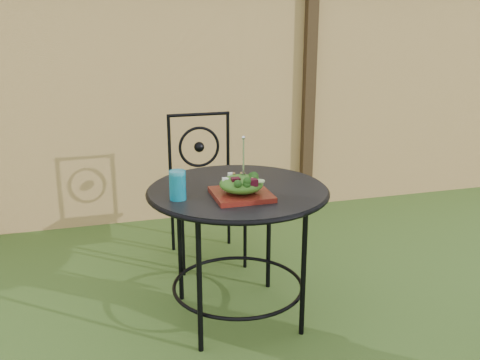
# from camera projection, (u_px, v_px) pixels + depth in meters

# --- Properties ---
(fence) EXTENTS (8.00, 0.12, 1.90)m
(fence) POSITION_uv_depth(u_px,v_px,m) (147.00, 101.00, 4.03)
(fence) COLOR #E0B36F
(fence) RESTS_ON ground
(patio_table) EXTENTS (0.92, 0.92, 0.72)m
(patio_table) POSITION_uv_depth(u_px,v_px,m) (238.00, 214.00, 2.73)
(patio_table) COLOR black
(patio_table) RESTS_ON ground
(patio_chair) EXTENTS (0.46, 0.46, 0.95)m
(patio_chair) POSITION_uv_depth(u_px,v_px,m) (205.00, 184.00, 3.50)
(patio_chair) COLOR black
(patio_chair) RESTS_ON ground
(salad_plate) EXTENTS (0.27, 0.27, 0.02)m
(salad_plate) POSITION_uv_depth(u_px,v_px,m) (241.00, 194.00, 2.56)
(salad_plate) COLOR #4E0B0F
(salad_plate) RESTS_ON patio_table
(salad) EXTENTS (0.21, 0.21, 0.08)m
(salad) POSITION_uv_depth(u_px,v_px,m) (241.00, 184.00, 2.54)
(salad) COLOR #235614
(salad) RESTS_ON salad_plate
(fork) EXTENTS (0.01, 0.01, 0.18)m
(fork) POSITION_uv_depth(u_px,v_px,m) (243.00, 157.00, 2.51)
(fork) COLOR silver
(fork) RESTS_ON salad
(drinking_glass) EXTENTS (0.08, 0.08, 0.14)m
(drinking_glass) POSITION_uv_depth(u_px,v_px,m) (178.00, 185.00, 2.51)
(drinking_glass) COLOR #0D7E9D
(drinking_glass) RESTS_ON patio_table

